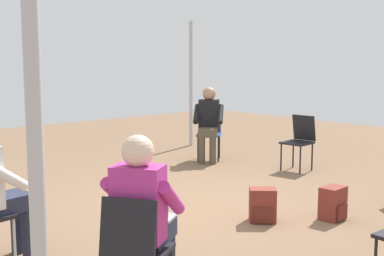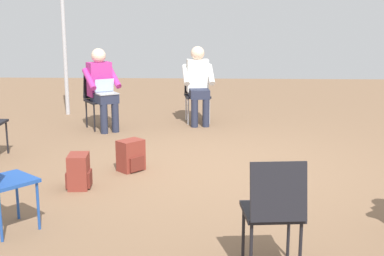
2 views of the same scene
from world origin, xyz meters
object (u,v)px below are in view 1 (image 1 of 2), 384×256
Objects in this scene: chair_southeast at (209,130)px; chair_northwest at (135,247)px; person_with_laptop at (144,211)px; chair_south at (300,138)px; person_in_black at (209,120)px; backpack_by_empty_chair at (333,205)px; backpack_near_laptop_user at (263,207)px.

chair_northwest is at bearing 89.13° from chair_southeast.
person_with_laptop is at bearing 90.00° from chair_northwest.
person_in_black reaches higher than chair_south.
backpack_by_empty_chair is at bearing 130.00° from chair_south.
chair_southeast is 0.69× the size of person_in_black.
chair_northwest is 2.91m from backpack_by_empty_chair.
person_with_laptop is 2.29m from backpack_near_laptop_user.
person_in_black is at bearing -33.11° from backpack_near_laptop_user.
person_in_black reaches higher than chair_northwest.
chair_south is 1.00× the size of chair_northwest.
chair_northwest is at bearing 89.10° from person_in_black.
person_in_black reaches higher than backpack_near_laptop_user.
backpack_near_laptop_user is at bearing 54.38° from backpack_by_empty_chair.
chair_northwest is at bearing 110.44° from backpack_near_laptop_user.
chair_southeast is (1.56, 0.45, 0.00)m from chair_south.
backpack_by_empty_chair is (-3.26, 1.20, -0.54)m from person_in_black.
backpack_by_empty_chair is (-0.45, -0.63, 0.00)m from backpack_near_laptop_user.
chair_south is 1.57m from person_in_black.
chair_northwest is 2.36× the size of backpack_near_laptop_user.
chair_northwest reaches higher than backpack_near_laptop_user.
chair_south is at bearing 82.16° from chair_northwest.
person_in_black is at bearing 98.67° from chair_northwest.
chair_south is 2.36× the size of backpack_by_empty_chair.
chair_south is 5.14m from chair_northwest.
person_in_black is at bearing -20.28° from backpack_by_empty_chair.
backpack_by_empty_chair is at bearing 62.98° from person_with_laptop.
backpack_near_laptop_user is (-1.36, 2.41, -0.34)m from chair_south.
chair_northwest is 5.47m from person_in_black.
chair_northwest is (-2.20, 4.65, 0.00)m from chair_south.
chair_southeast is at bearing -21.48° from backpack_by_empty_chair.
person_with_laptop is (-3.66, 4.05, 0.20)m from chair_southeast.
chair_south reaches higher than backpack_near_laptop_user.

